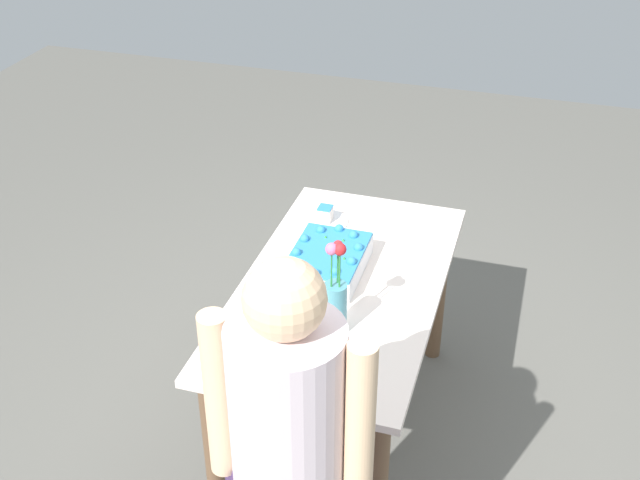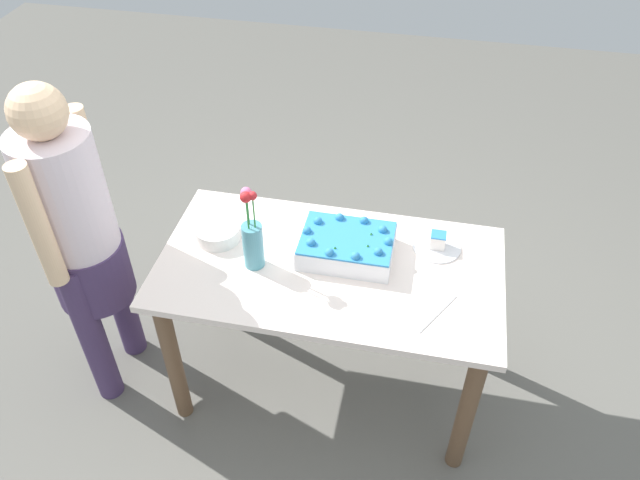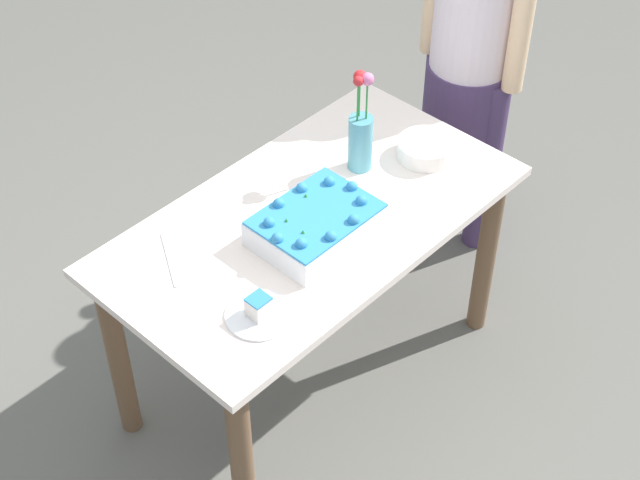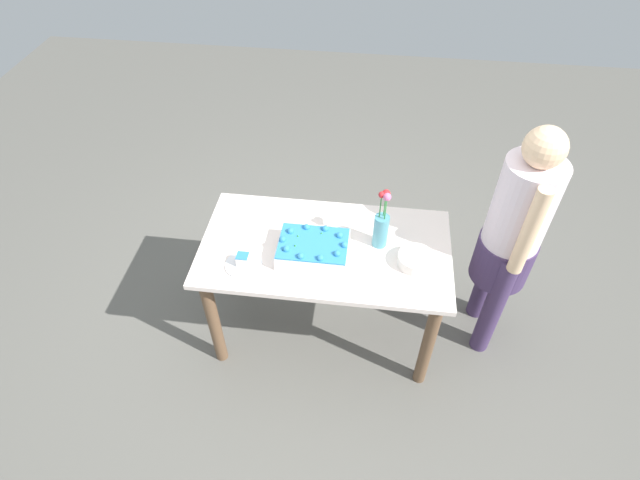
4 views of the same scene
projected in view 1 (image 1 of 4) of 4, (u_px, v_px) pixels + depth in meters
The scene contains 8 objects.
ground_plane at pixel (340, 428), 3.39m from camera, with size 8.00×8.00×0.00m, color #605E57.
dining_table at pixel (342, 312), 3.06m from camera, with size 1.35×0.73×0.75m.
sheet_cake at pixel (328, 261), 3.03m from camera, with size 0.36×0.27×0.11m.
serving_plate_with_slice at pixel (325, 218), 3.35m from camera, with size 0.19×0.19×0.07m.
cake_knife at pixel (409, 232), 3.29m from camera, with size 0.24×0.02×0.00m, color silver.
flower_vase at pixel (335, 301), 2.67m from camera, with size 0.08×0.08×0.36m.
fruit_bowl at pixel (283, 353), 2.60m from camera, with size 0.19×0.19×0.06m, color silver.
person_standing at pixel (289, 463), 2.12m from camera, with size 0.31×0.45×1.49m.
Camera 1 is at (-2.37, -0.63, 2.48)m, focal length 45.00 mm.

